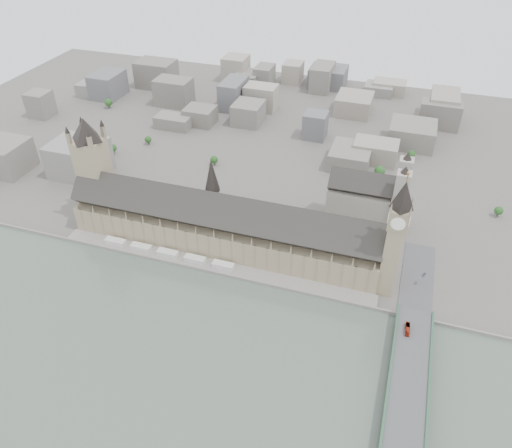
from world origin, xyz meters
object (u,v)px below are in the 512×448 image
(victoria_tower, at_px, (93,166))
(westminster_abbey, at_px, (369,199))
(westminster_bridge, at_px, (406,397))
(red_bus_north, at_px, (408,329))
(car_approach, at_px, (424,275))
(palace_of_westminster, at_px, (223,226))
(elizabeth_tower, at_px, (396,232))

(victoria_tower, xyz_separation_m, westminster_abbey, (232.92, 69.00, -30.12))
(westminster_abbey, bearing_deg, westminster_bridge, -74.36)
(red_bus_north, height_order, car_approach, red_bus_north)
(palace_of_westminster, xyz_separation_m, red_bus_north, (157.57, -57.15, -10.81))
(victoria_tower, xyz_separation_m, red_bus_north, (279.57, -63.45, -43.31))
(palace_of_westminster, xyz_separation_m, elizabeth_tower, (138.00, -11.70, 35.38))
(elizabeth_tower, relative_size, victoria_tower, 1.07)
(westminster_bridge, xyz_separation_m, car_approach, (3.36, 111.27, 5.82))
(westminster_bridge, relative_size, westminster_abbey, 4.78)
(palace_of_westminster, bearing_deg, westminster_bridge, -33.49)
(red_bus_north, relative_size, car_approach, 2.47)
(palace_of_westminster, bearing_deg, elizabeth_tower, -4.85)
(palace_of_westminster, height_order, westminster_abbey, westminster_abbey)
(westminster_bridge, xyz_separation_m, westminster_abbey, (-51.08, 182.50, 19.96))
(car_approach, bearing_deg, red_bus_north, -75.67)
(elizabeth_tower, xyz_separation_m, westminster_bridge, (24.00, -95.50, -52.96))
(elizabeth_tower, distance_m, westminster_bridge, 111.81)
(elizabeth_tower, bearing_deg, red_bus_north, -66.71)
(victoria_tower, relative_size, westminster_bridge, 0.31)
(victoria_tower, distance_m, red_bus_north, 289.93)
(victoria_tower, distance_m, westminster_bridge, 309.91)
(red_bus_north, xyz_separation_m, car_approach, (7.79, 61.22, -0.95))
(palace_of_westminster, height_order, car_approach, palace_of_westminster)
(palace_of_westminster, distance_m, car_approach, 165.83)
(westminster_abbey, height_order, car_approach, westminster_abbey)
(victoria_tower, height_order, westminster_abbey, victoria_tower)
(palace_of_westminster, distance_m, westminster_abbey, 134.09)
(car_approach, bearing_deg, westminster_bridge, -70.15)
(palace_of_westminster, bearing_deg, victoria_tower, 177.04)
(elizabeth_tower, height_order, red_bus_north, elizabeth_tower)
(westminster_abbey, xyz_separation_m, car_approach, (54.43, -71.23, -14.14))
(car_approach, bearing_deg, elizabeth_tower, -128.46)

